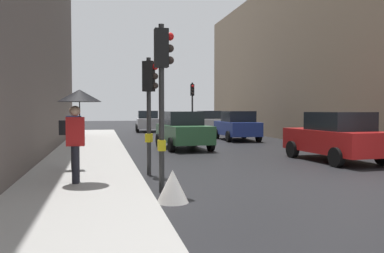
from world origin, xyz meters
name	(u,v)px	position (x,y,z in m)	size (l,w,h in m)	color
ground_plane	(350,184)	(0.00, 0.00, 0.00)	(120.00, 120.00, 0.00)	black
sidewalk_kerb	(88,159)	(-6.48, 6.00, 0.08)	(2.95, 40.00, 0.16)	#A8A5A0
building_facade_right	(364,60)	(11.01, 14.93, 5.14)	(12.00, 30.55, 10.28)	gray
traffic_light_near_right	(150,94)	(-4.69, 2.43, 2.27)	(0.45, 0.35, 3.29)	#2D2D2D
traffic_light_far_median	(192,99)	(0.41, 19.70, 2.62)	(0.25, 0.43, 3.80)	#2D2D2D
traffic_light_near_left	(162,77)	(-4.69, -0.02, 2.56)	(0.43, 0.24, 3.71)	#2D2D2D
car_blue_van	(237,126)	(1.98, 14.34, 0.88)	(2.11, 4.25, 1.76)	navy
car_silver_hatchback	(148,121)	(-2.19, 25.34, 0.88)	(2.21, 4.30, 1.76)	#BCBCC1
car_red_sedan	(336,137)	(2.13, 4.04, 0.88)	(2.24, 4.31, 1.76)	red
car_green_estate	(183,130)	(-2.25, 9.86, 0.88)	(2.24, 4.31, 1.76)	#2D6038
car_white_compact	(209,122)	(2.49, 22.95, 0.88)	(2.09, 4.23, 1.76)	silver
pedestrian_with_umbrella	(78,110)	(-6.52, 0.74, 1.84)	(1.00, 1.00, 2.14)	black
pedestrian_with_grey_backpack	(72,134)	(-6.81, 2.92, 1.16)	(0.63, 0.37, 1.77)	black
warning_sign_triangle	(173,186)	(-4.64, -1.02, 0.33)	(0.64, 0.64, 0.65)	silver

